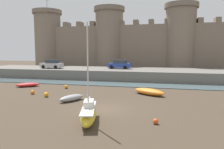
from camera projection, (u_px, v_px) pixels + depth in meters
name	position (u px, v px, depth m)	size (l,w,h in m)	color
ground_plane	(105.00, 109.00, 18.85)	(160.00, 160.00, 0.00)	#423528
water_channel	(130.00, 85.00, 32.22)	(80.00, 4.50, 0.10)	slate
quay_road	(136.00, 74.00, 39.13)	(60.33, 10.00, 1.74)	#666059
castle	(143.00, 43.00, 49.82)	(55.54, 7.21, 18.15)	#7A6B5B
rowboat_midflat_centre	(28.00, 85.00, 30.47)	(3.19, 2.90, 0.57)	red
sailboat_foreground_right	(89.00, 113.00, 15.33)	(2.18, 4.63, 6.89)	yellow
rowboat_near_channel_left	(72.00, 98.00, 21.80)	(2.13, 2.99, 0.63)	gray
rowboat_midflat_right	(149.00, 92.00, 24.89)	(4.07, 3.31, 0.73)	orange
mooring_buoy_off_centre	(46.00, 95.00, 23.75)	(0.52, 0.52, 0.52)	orange
mooring_buoy_mid_mud	(33.00, 92.00, 25.20)	(0.47, 0.47, 0.47)	orange
mooring_buoy_near_shore	(156.00, 121.00, 14.94)	(0.38, 0.38, 0.38)	#E04C1E
mooring_buoy_near_channel	(66.00, 87.00, 29.12)	(0.49, 0.49, 0.49)	orange
car_quay_centre_east	(119.00, 64.00, 40.14)	(4.14, 1.96, 1.62)	#263F99
car_quay_west	(52.00, 64.00, 40.84)	(4.14, 1.96, 1.62)	#B2B5B7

